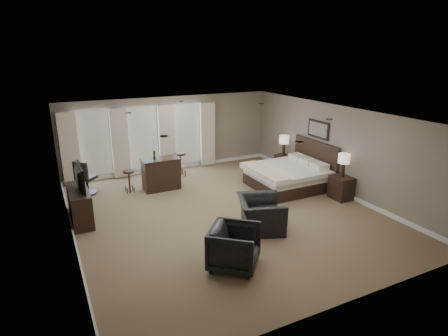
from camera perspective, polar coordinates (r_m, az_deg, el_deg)
name	(u,v)px	position (r m, az deg, el deg)	size (l,w,h in m)	color
room	(224,166)	(9.54, -0.01, 0.33)	(7.60, 8.60, 2.64)	brown
window_bay	(144,140)	(12.98, -12.14, 4.17)	(5.25, 0.20, 2.30)	silver
bed	(287,166)	(11.69, 9.56, 0.24)	(2.17, 2.07, 1.38)	silver
nightstand_near	(341,188)	(11.31, 17.43, -2.87)	(0.50, 0.61, 0.67)	black
nightstand_far	(283,163)	(13.43, 8.97, 0.78)	(0.44, 0.53, 0.58)	black
lamp_near	(343,165)	(11.10, 17.74, 0.38)	(0.33, 0.33, 0.68)	beige
lamp_far	(284,145)	(13.26, 9.10, 3.42)	(0.34, 0.34, 0.70)	beige
wall_art	(318,129)	(12.11, 14.15, 5.73)	(0.04, 0.96, 0.56)	slate
dresser	(80,205)	(10.05, -21.12, -5.32)	(0.47, 1.46, 0.85)	black
tv	(77,187)	(9.88, -21.43, -2.68)	(1.07, 0.61, 0.14)	black
armchair_near	(261,209)	(9.01, 5.62, -6.20)	(1.18, 0.76, 1.03)	black
armchair_far	(235,245)	(7.49, 1.62, -11.66)	(0.92, 0.86, 0.95)	black
bar_counter	(161,174)	(11.62, -9.56, -0.88)	(1.14, 0.59, 0.99)	black
bar_stool_left	(129,182)	(11.59, -14.23, -2.02)	(0.33, 0.33, 0.70)	black
bar_stool_right	(180,165)	(12.76, -6.68, 0.53)	(0.39, 0.39, 0.82)	black
desk_chair	(86,177)	(11.82, -20.25, -1.28)	(0.54, 0.54, 1.05)	black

